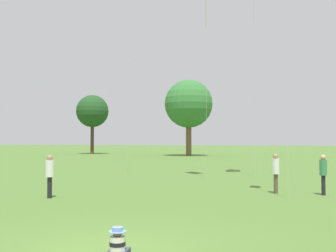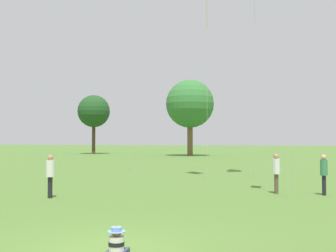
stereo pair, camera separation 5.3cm
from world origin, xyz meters
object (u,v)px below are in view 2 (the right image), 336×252
at_px(person_standing_2, 50,172).
at_px(distant_tree_1, 190,104).
at_px(seated_toddler, 117,243).
at_px(person_standing_0, 276,170).
at_px(person_standing_1, 324,171).
at_px(distant_tree_0, 94,111).

bearing_deg(person_standing_2, distant_tree_1, 114.70).
bearing_deg(distant_tree_1, seated_toddler, -80.40).
height_order(person_standing_0, person_standing_1, person_standing_0).
bearing_deg(distant_tree_1, person_standing_0, -73.35).
height_order(person_standing_0, distant_tree_1, distant_tree_1).
xyz_separation_m(person_standing_1, person_standing_2, (-10.16, -3.37, -0.00)).
bearing_deg(distant_tree_1, person_standing_1, -70.77).
xyz_separation_m(seated_toddler, person_standing_2, (-5.25, 6.30, 0.74)).
distance_m(person_standing_0, distant_tree_0, 48.79).
bearing_deg(seated_toddler, person_standing_0, 67.34).
height_order(person_standing_1, person_standing_2, person_standing_2).
height_order(person_standing_0, distant_tree_0, distant_tree_0).
relative_size(seated_toddler, person_standing_2, 0.34).
height_order(seated_toddler, distant_tree_1, distant_tree_1).
relative_size(person_standing_2, distant_tree_1, 0.15).
relative_size(person_standing_1, distant_tree_0, 0.17).
bearing_deg(seated_toddler, distant_tree_0, 110.64).
xyz_separation_m(person_standing_0, person_standing_2, (-8.33, -3.43, -0.00)).
relative_size(seated_toddler, person_standing_1, 0.35).
bearing_deg(person_standing_2, person_standing_1, 39.40).
xyz_separation_m(person_standing_2, distant_tree_1, (-2.56, 39.84, 6.18)).
height_order(person_standing_2, distant_tree_0, distant_tree_0).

